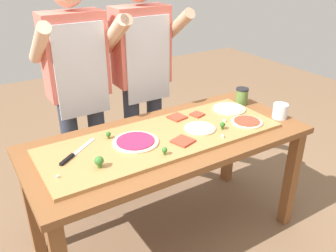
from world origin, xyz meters
TOP-DOWN VIEW (x-y plane):
  - ground_plane at (0.00, 0.00)m, footprint 8.00×8.00m
  - prep_table at (0.00, 0.00)m, footprint 1.71×0.76m
  - cutting_board at (-0.04, -0.01)m, footprint 1.44×0.52m
  - chefs_knife at (-0.57, 0.06)m, footprint 0.26×0.21m
  - pizza_whole_tomato_red at (0.50, -0.13)m, footprint 0.20×0.20m
  - pizza_whole_beet_magenta at (-0.22, 0.01)m, footprint 0.26×0.26m
  - pizza_whole_white_garlic at (0.19, -0.05)m, footprint 0.19×0.19m
  - pizza_whole_cheese_artichoke at (0.55, 0.09)m, footprint 0.22×0.22m
  - pizza_slice_far_left at (0.17, 0.16)m, footprint 0.12×0.12m
  - pizza_slice_far_right at (0.01, -0.13)m, footprint 0.14×0.14m
  - pizza_slice_center at (0.30, 0.13)m, footprint 0.09×0.09m
  - broccoli_floret_center_left at (-0.49, -0.13)m, footprint 0.05×0.05m
  - broccoli_floret_back_left at (-0.15, -0.20)m, footprint 0.03×0.03m
  - broccoli_floret_back_right at (0.31, -0.12)m, footprint 0.03×0.03m
  - broccoli_floret_front_right at (-0.33, 0.14)m, footprint 0.03×0.03m
  - cheese_crumble_a at (0.24, -0.21)m, footprint 0.02×0.02m
  - cheese_crumble_b at (0.39, -0.05)m, footprint 0.02×0.02m
  - cheese_crumble_c at (-0.70, -0.11)m, footprint 0.01×0.01m
  - flour_cup at (0.78, -0.16)m, footprint 0.10×0.10m
  - sauce_jar at (0.72, 0.16)m, footprint 0.09×0.09m
  - cook_left at (-0.32, 0.64)m, footprint 0.54×0.39m
  - cook_right at (0.17, 0.64)m, footprint 0.54×0.39m

SIDE VIEW (x-z plane):
  - ground_plane at x=0.00m, z-range 0.00..0.00m
  - prep_table at x=0.00m, z-range 0.28..1.06m
  - cutting_board at x=-0.04m, z-range 0.78..0.80m
  - chefs_knife at x=-0.57m, z-range 0.79..0.81m
  - pizza_slice_far_left at x=0.17m, z-range 0.80..0.81m
  - pizza_slice_far_right at x=0.01m, z-range 0.80..0.81m
  - pizza_slice_center at x=0.30m, z-range 0.80..0.81m
  - cheese_crumble_c at x=-0.70m, z-range 0.80..0.81m
  - pizza_whole_tomato_red at x=0.50m, z-range 0.80..0.81m
  - pizza_whole_beet_magenta at x=-0.22m, z-range 0.80..0.81m
  - pizza_whole_white_garlic at x=0.19m, z-range 0.80..0.81m
  - pizza_whole_cheese_artichoke at x=0.55m, z-range 0.80..0.81m
  - cheese_crumble_b at x=0.39m, z-range 0.80..0.81m
  - cheese_crumble_a at x=0.24m, z-range 0.80..0.81m
  - flour_cup at x=0.78m, z-range 0.77..0.87m
  - broccoli_floret_front_right at x=-0.33m, z-range 0.80..0.84m
  - broccoli_floret_back_left at x=-0.15m, z-range 0.80..0.85m
  - broccoli_floret_back_right at x=0.31m, z-range 0.80..0.85m
  - broccoli_floret_center_left at x=-0.49m, z-range 0.80..0.87m
  - sauce_jar at x=0.72m, z-range 0.78..0.90m
  - cook_left at x=-0.32m, z-range 0.16..1.83m
  - cook_right at x=0.17m, z-range 0.16..1.83m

